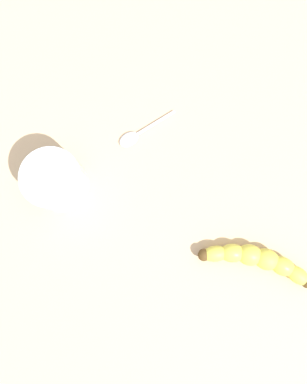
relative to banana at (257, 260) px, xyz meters
The scene contains 4 objects.
wooden_tabletop 16.53cm from the banana, 143.85° to the left, with size 120.00×120.00×3.00cm, color #D5AF83.
banana is the anchor object (origin of this frame).
smoothie_glass 35.51cm from the banana, 133.33° to the left, with size 9.56×9.56×8.61cm.
teaspoon 29.65cm from the banana, 109.14° to the left, with size 11.29×2.80×0.80cm.
Camera 1 is at (-1.31, 0.02, 75.91)cm, focal length 39.99 mm.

